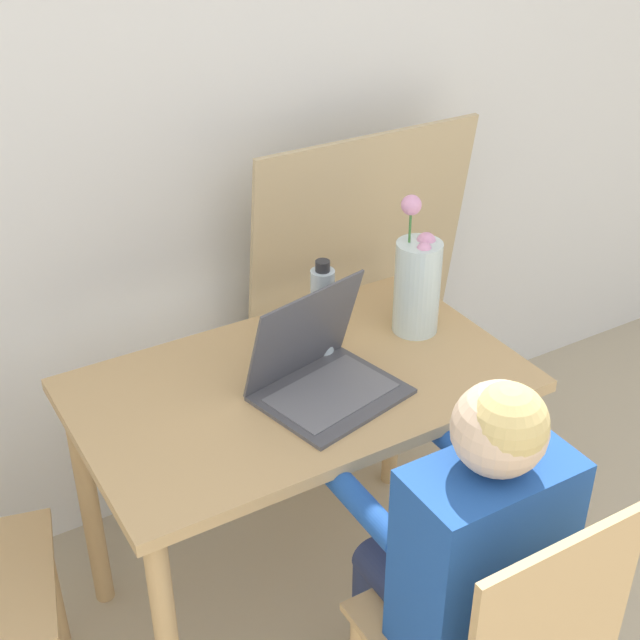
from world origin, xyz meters
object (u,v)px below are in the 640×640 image
person_seated (468,539)px  water_bottle (323,311)px  laptop (320,369)px  flower_vase (417,283)px

person_seated → water_bottle: bearing=-93.7°
person_seated → water_bottle: person_seated is taller
person_seated → laptop: bearing=-84.9°
laptop → water_bottle: 0.17m
person_seated → flower_vase: flower_vase is taller
flower_vase → water_bottle: size_ratio=1.45×
flower_vase → person_seated: bearing=-116.6°
person_seated → flower_vase: size_ratio=2.83×
person_seated → laptop: (-0.04, 0.50, 0.13)m
person_seated → water_bottle: size_ratio=4.09×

